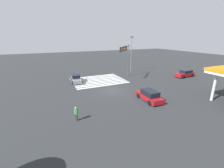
{
  "coord_description": "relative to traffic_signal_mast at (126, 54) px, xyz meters",
  "views": [
    {
      "loc": [
        10.05,
        22.07,
        8.87
      ],
      "look_at": [
        0.0,
        0.0,
        1.2
      ],
      "focal_mm": 24.0,
      "sensor_mm": 36.0,
      "label": 1
    }
  ],
  "objects": [
    {
      "name": "crosswalk_markings",
      "position": [
        5.89,
        -1.09,
        -5.48
      ],
      "size": [
        10.81,
        8.2,
        0.01
      ],
      "rotation": [
        0.0,
        0.0,
        1.57
      ],
      "color": "silver",
      "rests_on": "ground_plane"
    },
    {
      "name": "pedestrian",
      "position": [
        13.46,
        13.04,
        -4.56
      ],
      "size": [
        0.41,
        0.41,
        1.66
      ],
      "rotation": [
        0.0,
        0.0,
        -2.38
      ],
      "color": "#38383D",
      "rests_on": "ground_plane"
    },
    {
      "name": "car_1",
      "position": [
        2.66,
        11.86,
        -4.75
      ],
      "size": [
        2.21,
        4.66,
        1.56
      ],
      "rotation": [
        0.0,
        0.0,
        -1.61
      ],
      "color": "maroon",
      "rests_on": "ground_plane"
    },
    {
      "name": "street_light_pole_a",
      "position": [
        -4.74,
        -5.52,
        -0.21
      ],
      "size": [
        0.8,
        0.36,
        8.92
      ],
      "color": "slate",
      "rests_on": "ground_plane"
    },
    {
      "name": "ground_plane",
      "position": [
        5.89,
        5.89,
        -5.49
      ],
      "size": [
        147.12,
        147.12,
        0.0
      ],
      "primitive_type": "plane",
      "color": "#2B2D30"
    },
    {
      "name": "traffic_signal_mast",
      "position": [
        0.0,
        0.0,
        0.0
      ],
      "size": [
        4.7,
        4.7,
        7.26
      ],
      "rotation": [
        0.0,
        0.0,
        0.79
      ],
      "color": "#47474C",
      "rests_on": "ground_plane"
    },
    {
      "name": "car_0",
      "position": [
        -13.37,
        4.34,
        -4.75
      ],
      "size": [
        4.87,
        2.17,
        1.55
      ],
      "rotation": [
        0.0,
        0.0,
        0.05
      ],
      "color": "maroon",
      "rests_on": "ground_plane"
    },
    {
      "name": "car_2",
      "position": [
        10.43,
        -1.85,
        -4.79
      ],
      "size": [
        2.21,
        4.79,
        1.54
      ],
      "rotation": [
        0.0,
        0.0,
        1.5
      ],
      "color": "gray",
      "rests_on": "ground_plane"
    }
  ]
}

